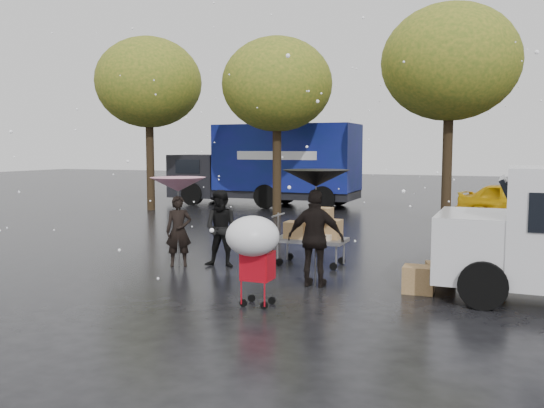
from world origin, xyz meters
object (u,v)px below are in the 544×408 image
at_px(shopping_cart, 253,241).
at_px(vendor_cart, 314,232).
at_px(person_black, 316,238).
at_px(person_pink, 179,231).
at_px(yellow_taxi, 517,202).
at_px(blue_truck, 269,165).

bearing_deg(shopping_cart, vendor_cart, 92.39).
distance_m(person_black, shopping_cart, 1.81).
distance_m(person_pink, yellow_taxi, 12.86).
xyz_separation_m(person_black, blue_truck, (-6.47, 13.31, 0.87)).
height_order(person_black, vendor_cart, person_black).
relative_size(person_pink, yellow_taxi, 0.39).
relative_size(vendor_cart, yellow_taxi, 0.39).
xyz_separation_m(person_pink, person_black, (3.25, -0.62, 0.13)).
height_order(blue_truck, yellow_taxi, blue_truck).
height_order(person_pink, blue_truck, blue_truck).
bearing_deg(person_pink, shopping_cart, -68.25).
distance_m(vendor_cart, yellow_taxi, 10.63).
bearing_deg(blue_truck, yellow_taxi, -9.93).
relative_size(person_pink, person_black, 0.85).
relative_size(shopping_cart, yellow_taxi, 0.38).
bearing_deg(person_black, shopping_cart, 71.88).
bearing_deg(yellow_taxi, person_pink, 163.23).
xyz_separation_m(person_black, shopping_cart, (-0.45, -1.74, 0.18)).
bearing_deg(person_black, blue_truck, -67.70).
height_order(person_pink, person_black, person_black).
bearing_deg(person_black, vendor_cart, -74.86).
bearing_deg(shopping_cart, blue_truck, 111.78).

